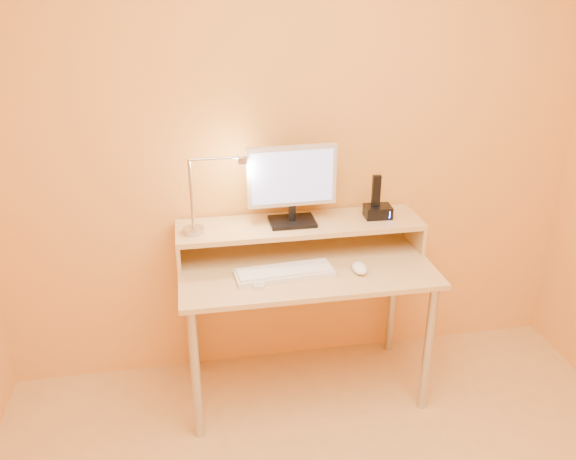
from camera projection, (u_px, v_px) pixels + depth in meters
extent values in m
cube|color=#DD9649|center=(294.00, 140.00, 2.83)|extent=(3.00, 0.04, 2.50)
cylinder|color=#B4B4BC|center=(196.00, 375.00, 2.60)|extent=(0.04, 0.04, 0.69)
cylinder|color=#B4B4BC|center=(428.00, 349.00, 2.78)|extent=(0.04, 0.04, 0.69)
cylinder|color=#B4B4BC|center=(193.00, 316.00, 3.05)|extent=(0.04, 0.04, 0.69)
cylinder|color=#B4B4BC|center=(393.00, 297.00, 3.23)|extent=(0.04, 0.04, 0.69)
cube|color=tan|center=(306.00, 268.00, 2.76)|extent=(1.20, 0.60, 0.02)
cube|color=tan|center=(178.00, 249.00, 2.77)|extent=(0.02, 0.30, 0.14)
cube|color=tan|center=(413.00, 231.00, 2.96)|extent=(0.02, 0.30, 0.14)
cube|color=tan|center=(300.00, 225.00, 2.83)|extent=(1.20, 0.30, 0.02)
cube|color=black|center=(292.00, 222.00, 2.82)|extent=(0.22, 0.16, 0.02)
cylinder|color=black|center=(292.00, 213.00, 2.80)|extent=(0.04, 0.04, 0.07)
cube|color=silver|center=(292.00, 176.00, 2.74)|extent=(0.43, 0.05, 0.29)
cube|color=black|center=(291.00, 174.00, 2.76)|extent=(0.38, 0.02, 0.25)
cube|color=#ABB5FF|center=(293.00, 177.00, 2.72)|extent=(0.39, 0.01, 0.25)
cylinder|color=#B4B4BC|center=(194.00, 230.00, 2.71)|extent=(0.10, 0.10, 0.02)
cylinder|color=#B4B4BC|center=(191.00, 195.00, 2.64)|extent=(0.01, 0.01, 0.33)
cylinder|color=#B4B4BC|center=(216.00, 159.00, 2.59)|extent=(0.24, 0.01, 0.01)
cylinder|color=#B4B4BC|center=(243.00, 160.00, 2.62)|extent=(0.04, 0.04, 0.03)
cylinder|color=#FFEAC6|center=(243.00, 164.00, 2.63)|extent=(0.03, 0.03, 0.00)
cube|color=black|center=(378.00, 212.00, 2.88)|extent=(0.14, 0.11, 0.06)
cube|color=black|center=(376.00, 191.00, 2.83)|extent=(0.04, 0.03, 0.16)
cube|color=#3966FF|center=(390.00, 215.00, 2.84)|extent=(0.01, 0.00, 0.04)
cube|color=silver|center=(284.00, 273.00, 2.67)|extent=(0.46, 0.18, 0.02)
ellipsoid|color=white|center=(360.00, 268.00, 2.70)|extent=(0.07, 0.12, 0.04)
cube|color=silver|center=(262.00, 279.00, 2.62)|extent=(0.09, 0.17, 0.02)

